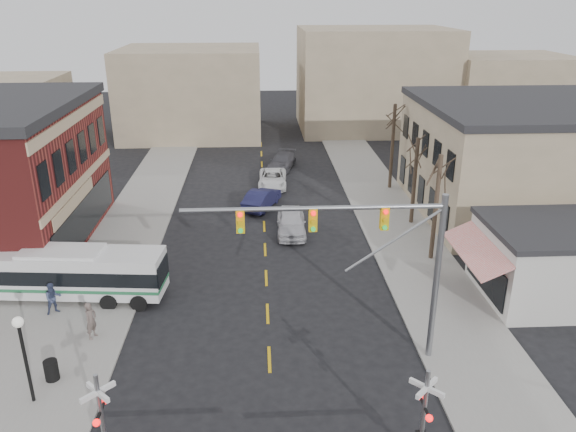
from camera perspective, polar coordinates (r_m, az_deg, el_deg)
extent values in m
plane|color=black|center=(25.14, -1.80, -17.04)|extent=(160.00, 160.00, 0.00)
cube|color=gray|center=(43.59, -15.06, -0.21)|extent=(5.00, 60.00, 0.12)
cube|color=gray|center=(43.73, 10.07, 0.29)|extent=(5.00, 60.00, 0.12)
cube|color=tan|center=(39.19, -20.27, 3.32)|extent=(0.10, 15.00, 0.50)
cube|color=tan|center=(38.20, -21.07, 9.16)|extent=(0.10, 15.00, 0.70)
cube|color=black|center=(39.99, -19.82, -0.08)|extent=(0.08, 13.00, 2.60)
cube|color=gray|center=(46.97, 25.48, 5.05)|extent=(20.00, 15.00, 8.00)
cube|color=#262628|center=(46.10, 26.33, 10.11)|extent=(20.30, 15.30, 0.50)
cube|color=beige|center=(34.11, 25.88, -4.40)|extent=(8.00, 6.00, 4.00)
cube|color=#262628|center=(33.30, 26.47, -1.07)|extent=(8.20, 6.20, 0.30)
cube|color=red|center=(31.68, 18.53, -3.23)|extent=(1.68, 6.00, 0.87)
cylinder|color=#382B21|center=(35.59, 14.78, 0.80)|extent=(0.28, 0.28, 6.75)
cylinder|color=#382B21|center=(41.17, 12.73, 3.48)|extent=(0.28, 0.28, 6.30)
cylinder|color=#382B21|center=(48.52, 10.55, 6.94)|extent=(0.28, 0.28, 7.20)
cube|color=silver|center=(33.03, -21.77, -5.29)|extent=(10.99, 3.35, 2.35)
cube|color=black|center=(32.97, -21.80, -5.08)|extent=(11.04, 3.40, 0.81)
cube|color=#22683F|center=(33.28, -21.63, -6.19)|extent=(11.04, 3.40, 0.18)
cylinder|color=black|center=(33.54, -21.49, -7.08)|extent=(1.12, 2.42, 0.90)
cylinder|color=gray|center=(25.64, 14.84, -6.34)|extent=(0.28, 0.28, 8.00)
cylinder|color=gray|center=(23.09, 2.62, 0.79)|extent=(10.96, 0.20, 0.20)
cube|color=gold|center=(23.74, 9.77, -0.21)|extent=(0.35, 0.30, 1.00)
cube|color=gold|center=(23.27, 2.54, -0.37)|extent=(0.35, 0.30, 1.00)
cube|color=gold|center=(23.18, -4.86, -0.52)|extent=(0.35, 0.30, 1.00)
cylinder|color=gray|center=(21.48, -18.33, -19.33)|extent=(0.16, 0.16, 4.00)
cube|color=silver|center=(20.68, -18.76, -16.59)|extent=(1.00, 1.00, 0.18)
cube|color=silver|center=(20.68, -18.76, -16.59)|extent=(1.00, 1.00, 0.18)
sphere|color=#FF0C0C|center=(20.76, -18.88, -19.26)|extent=(0.26, 0.26, 0.26)
sphere|color=#FF0C0C|center=(21.57, -18.12, -17.38)|extent=(0.26, 0.26, 0.26)
cylinder|color=gray|center=(21.20, 13.58, -19.37)|extent=(0.16, 0.16, 4.00)
cube|color=silver|center=(20.39, 13.91, -16.59)|extent=(1.00, 1.00, 0.18)
cube|color=silver|center=(20.39, 13.91, -16.59)|extent=(1.00, 1.00, 0.18)
sphere|color=#FF0C0C|center=(20.49, 14.15, -19.29)|extent=(0.26, 0.26, 0.26)
sphere|color=#FF0C0C|center=(21.29, 13.29, -17.39)|extent=(0.26, 0.26, 0.26)
cylinder|color=black|center=(25.46, -25.03, -13.47)|extent=(0.14, 0.14, 3.60)
sphere|color=silver|center=(24.46, -25.76, -9.69)|extent=(0.44, 0.44, 0.44)
cylinder|color=black|center=(27.12, -22.90, -14.23)|extent=(0.60, 0.60, 0.93)
imported|color=#BCBBC0|center=(39.31, 0.33, -0.62)|extent=(2.15, 4.98, 1.67)
imported|color=#17173A|center=(44.12, -2.70, 1.79)|extent=(3.29, 4.94, 1.54)
imported|color=white|center=(49.08, -1.58, 3.81)|extent=(2.60, 5.24, 1.43)
imported|color=#444349|center=(54.23, -0.61, 5.57)|extent=(3.29, 5.38, 1.46)
imported|color=#60524D|center=(29.08, -19.38, -9.97)|extent=(0.67, 0.81, 1.90)
imported|color=#394365|center=(31.90, -22.75, -7.71)|extent=(1.06, 1.00, 1.73)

